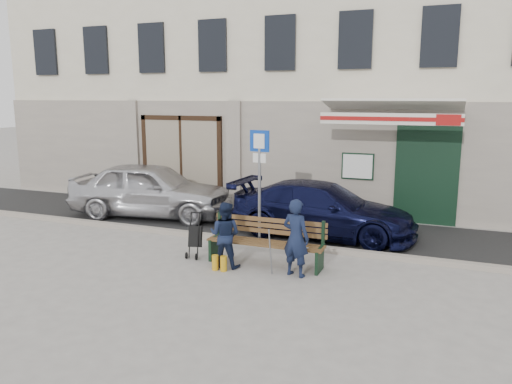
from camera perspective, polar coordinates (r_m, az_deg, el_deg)
The scene contains 11 objects.
ground at distance 10.46m, azimuth -6.22°, elevation -7.81°, with size 80.00×80.00×0.00m, color #9E9991.
asphalt_lane at distance 13.17m, azimuth 0.01°, elevation -3.78°, with size 60.00×3.20×0.01m, color #282828.
curb at distance 11.73m, azimuth -2.84°, elevation -5.36°, with size 60.00×0.18×0.12m, color #9E9384.
building at distance 17.90m, azimuth 6.53°, elevation 16.08°, with size 20.00×8.27×10.00m.
car_silver at distance 14.26m, azimuth -11.91°, elevation 0.28°, with size 1.82×4.53×1.54m, color silver.
car_navy at distance 12.16m, azimuth 7.60°, elevation -1.99°, with size 1.82×4.48×1.30m, color black.
parking_sign at distance 11.29m, azimuth 0.40°, elevation 2.70°, with size 0.48×0.10×2.60m.
bench at distance 10.07m, azimuth 0.85°, elevation -5.76°, with size 2.40×1.17×0.98m.
man at distance 9.38m, azimuth 4.57°, elevation -5.23°, with size 0.54×0.36×1.49m, color #131C36.
woman at distance 9.88m, azimuth -3.57°, elevation -4.89°, with size 0.64×0.50×1.32m, color #131C35.
stroller at distance 10.61m, azimuth -6.97°, elevation -5.20°, with size 0.33×0.42×0.94m.
Camera 1 is at (4.62, -8.77, 3.35)m, focal length 35.00 mm.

